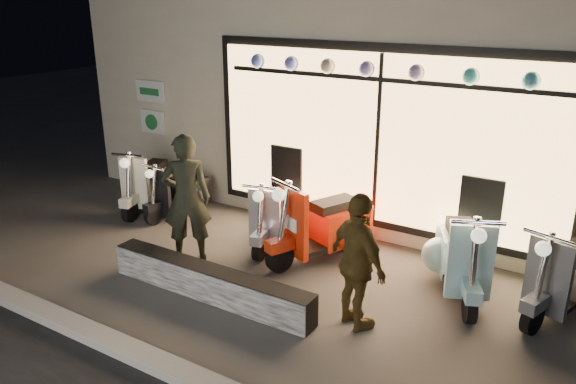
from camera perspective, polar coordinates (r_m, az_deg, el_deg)
name	(u,v)px	position (r m, az deg, el deg)	size (l,w,h in m)	color
ground	(255,280)	(7.36, -3.37, -8.89)	(40.00, 40.00, 0.00)	#383533
kerb	(141,356)	(6.06, -14.70, -15.80)	(40.00, 0.25, 0.12)	slate
shop_building	(405,72)	(11.01, 11.75, 11.84)	(10.20, 6.23, 4.20)	beige
graffiti_barrier	(210,283)	(6.93, -7.96, -9.11)	(2.84, 0.28, 0.40)	black
scooter_silver	(278,214)	(8.33, -1.03, -2.25)	(0.66, 1.44, 1.02)	black
scooter_red	(331,225)	(7.82, 4.34, -3.33)	(0.95, 1.61, 1.17)	black
scooter_black	(184,192)	(9.54, -10.53, 0.03)	(0.50, 1.29, 0.92)	black
scooter_cream	(152,182)	(9.96, -13.63, 1.02)	(0.75, 1.50, 1.07)	black
scooter_blue	(460,253)	(7.32, 17.10, -5.92)	(0.94, 1.56, 1.14)	black
scooter_grey	(570,275)	(7.30, 26.72, -7.51)	(0.80, 1.52, 1.09)	black
man	(186,198)	(7.67, -10.28, -0.65)	(0.65, 0.43, 1.79)	black
woman	(358,263)	(6.10, 7.11, -7.12)	(0.91, 0.38, 1.56)	brown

